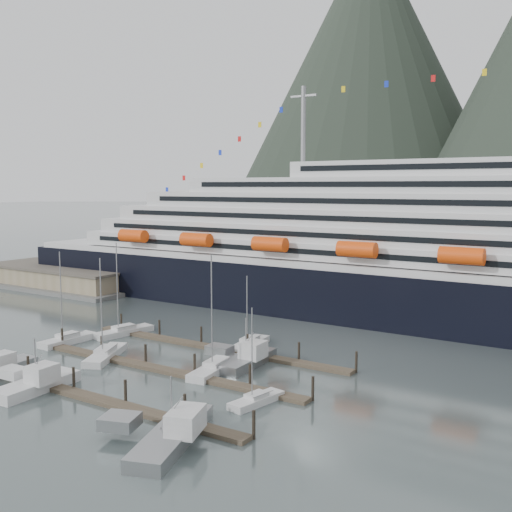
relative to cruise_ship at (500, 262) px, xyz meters
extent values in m
plane|color=#485455|center=(-30.03, -54.94, -12.04)|extent=(1600.00, 1600.00, 0.00)
cone|color=#212C21|center=(-250.03, 545.06, 132.96)|extent=(340.00, 340.00, 340.00)
cube|color=black|center=(-5.03, 0.06, -8.04)|extent=(210.00, 28.00, 12.00)
cube|color=silver|center=(-5.03, 0.06, -1.54)|extent=(205.80, 27.44, 1.50)
cube|color=silver|center=(-0.03, 0.06, 1.06)|extent=(185.00, 26.00, 3.20)
cube|color=black|center=(-0.03, -12.99, 1.22)|extent=(175.75, 0.20, 1.00)
cube|color=black|center=(1.97, -12.49, 4.42)|extent=(171.00, 0.20, 1.00)
cylinder|color=gray|center=(-40.03, 0.06, 26.26)|extent=(1.00, 1.00, 16.00)
cylinder|color=#FA4A0D|center=(-75.03, -14.94, 2.46)|extent=(7.00, 2.80, 2.80)
cylinder|color=#FA4A0D|center=(-57.03, -14.94, 2.46)|extent=(7.00, 2.80, 2.80)
cylinder|color=#FA4A0D|center=(-39.03, -14.94, 2.46)|extent=(7.00, 2.80, 2.80)
cylinder|color=#FA4A0D|center=(-21.03, -14.94, 2.46)|extent=(7.00, 2.80, 2.80)
cylinder|color=#FA4A0D|center=(-3.03, -14.94, 2.46)|extent=(7.00, 2.80, 2.80)
cube|color=#595956|center=(-102.03, -12.94, -11.74)|extent=(46.00, 20.00, 1.20)
cube|color=gray|center=(-102.03, -12.94, -9.54)|extent=(42.00, 16.00, 5.00)
cube|color=#595147|center=(-102.03, -12.94, -6.84)|extent=(43.00, 17.00, 0.60)
cube|color=#47392E|center=(-35.03, -64.94, -11.79)|extent=(48.00, 2.00, 0.50)
cylinder|color=black|center=(-47.03, -63.84, -10.64)|extent=(0.36, 0.36, 3.20)
cylinder|color=black|center=(-38.03, -63.84, -10.64)|extent=(0.36, 0.36, 3.20)
cylinder|color=black|center=(-29.03, -63.84, -10.64)|extent=(0.36, 0.36, 3.20)
cylinder|color=black|center=(-20.03, -63.84, -10.64)|extent=(0.36, 0.36, 3.20)
cylinder|color=black|center=(-11.03, -63.84, -10.64)|extent=(0.36, 0.36, 3.20)
cube|color=#47392E|center=(-35.03, -51.94, -11.79)|extent=(48.00, 2.00, 0.50)
cylinder|color=black|center=(-56.03, -50.84, -10.64)|extent=(0.36, 0.36, 3.20)
cylinder|color=black|center=(-47.03, -50.84, -10.64)|extent=(0.36, 0.36, 3.20)
cylinder|color=black|center=(-38.03, -50.84, -10.64)|extent=(0.36, 0.36, 3.20)
cylinder|color=black|center=(-29.03, -50.84, -10.64)|extent=(0.36, 0.36, 3.20)
cylinder|color=black|center=(-20.03, -50.84, -10.64)|extent=(0.36, 0.36, 3.20)
cylinder|color=black|center=(-11.03, -50.84, -10.64)|extent=(0.36, 0.36, 3.20)
cube|color=#47392E|center=(-35.03, -38.94, -11.79)|extent=(48.00, 2.00, 0.50)
cylinder|color=black|center=(-56.03, -37.84, -10.64)|extent=(0.36, 0.36, 3.20)
cylinder|color=black|center=(-47.03, -37.84, -10.64)|extent=(0.36, 0.36, 3.20)
cylinder|color=black|center=(-38.03, -37.84, -10.64)|extent=(0.36, 0.36, 3.20)
cylinder|color=black|center=(-29.03, -37.84, -10.64)|extent=(0.36, 0.36, 3.20)
cylinder|color=black|center=(-20.03, -37.84, -10.64)|extent=(0.36, 0.36, 3.20)
cylinder|color=black|center=(-11.03, -37.84, -10.64)|extent=(0.36, 0.36, 3.20)
cube|color=silver|center=(-57.03, -48.93, -11.79)|extent=(3.16, 9.93, 1.53)
cube|color=silver|center=(-57.03, -48.93, -10.78)|extent=(2.30, 3.51, 0.87)
cylinder|color=gray|center=(-57.06, -49.92, -3.95)|extent=(0.17, 0.17, 14.21)
cube|color=silver|center=(-45.30, -51.70, -11.79)|extent=(7.29, 11.23, 1.55)
cube|color=silver|center=(-45.30, -51.70, -10.77)|extent=(3.64, 4.44, 0.88)
cylinder|color=gray|center=(-44.83, -52.70, -3.93)|extent=(0.18, 0.18, 14.22)
cube|color=silver|center=(-27.63, -47.79, -11.79)|extent=(4.53, 12.26, 1.52)
cube|color=silver|center=(-27.63, -47.79, -10.79)|extent=(2.76, 4.46, 0.87)
cylinder|color=gray|center=(-27.46, -48.98, -3.32)|extent=(0.17, 0.17, 15.47)
cube|color=silver|center=(-53.37, -39.91, -11.79)|extent=(4.85, 11.14, 1.51)
cube|color=silver|center=(-53.37, -39.91, -10.80)|extent=(2.85, 4.13, 0.86)
cylinder|color=gray|center=(-53.58, -40.97, -3.51)|extent=(0.17, 0.17, 15.11)
cube|color=silver|center=(-30.53, -34.94, -11.79)|extent=(4.00, 9.85, 1.49)
cube|color=silver|center=(-30.53, -34.94, -10.82)|extent=(2.55, 3.60, 0.85)
cylinder|color=gray|center=(-30.41, -35.89, -5.72)|extent=(0.17, 0.17, 10.73)
cube|color=silver|center=(-16.13, -55.37, -11.79)|extent=(3.58, 7.99, 1.20)
cube|color=silver|center=(-16.13, -55.37, -11.05)|extent=(2.17, 2.96, 0.69)
cylinder|color=gray|center=(-16.27, -56.13, -5.81)|extent=(0.14, 0.14, 10.92)
cube|color=silver|center=(-51.01, -65.34, -9.93)|extent=(2.71, 3.68, 2.02)
cube|color=black|center=(-51.01, -65.34, -9.20)|extent=(2.52, 3.43, 0.46)
cube|color=silver|center=(-41.92, -66.48, -11.69)|extent=(4.31, 11.57, 2.07)
cube|color=silver|center=(-46.24, -66.70, -10.38)|extent=(3.65, 2.69, 1.24)
cube|color=silver|center=(-40.78, -66.42, -9.66)|extent=(3.07, 3.56, 2.28)
cube|color=black|center=(-40.78, -66.42, -8.83)|extent=(2.85, 3.33, 0.52)
cylinder|color=gray|center=(-41.92, -66.48, -7.90)|extent=(0.17, 0.17, 5.18)
cube|color=gray|center=(-17.42, -69.05, -11.69)|extent=(8.45, 15.29, 2.12)
cube|color=gray|center=(-22.76, -70.89, -10.34)|extent=(4.48, 4.27, 1.27)
cube|color=silver|center=(-16.02, -68.57, -9.60)|extent=(4.26, 5.18, 2.33)
cube|color=black|center=(-16.02, -68.57, -8.75)|extent=(3.96, 4.83, 0.53)
cylinder|color=gray|center=(-17.42, -69.05, -7.79)|extent=(0.17, 0.17, 5.31)
cube|color=gray|center=(-25.63, -43.39, -11.69)|extent=(4.56, 12.01, 2.14)
cube|color=gray|center=(-30.10, -43.66, -10.32)|extent=(3.79, 2.81, 1.29)
cube|color=silver|center=(-24.45, -43.32, -9.57)|extent=(3.21, 3.71, 2.36)
cube|color=black|center=(-24.45, -43.32, -8.71)|extent=(2.98, 3.46, 0.54)
cylinder|color=gray|center=(-25.63, -43.39, -7.75)|extent=(0.17, 0.17, 5.36)
camera|label=1|loc=(20.69, -112.74, 13.55)|focal=42.00mm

